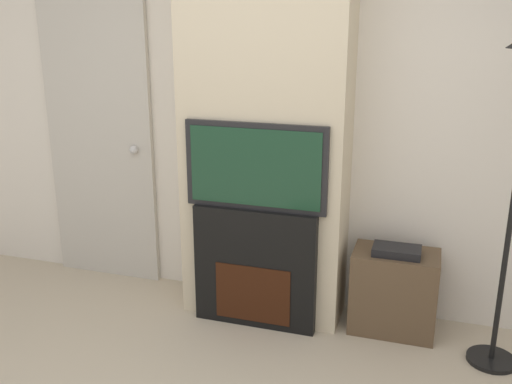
{
  "coord_description": "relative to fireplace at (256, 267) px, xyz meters",
  "views": [
    {
      "loc": [
        1.0,
        -1.55,
        1.91
      ],
      "look_at": [
        0.0,
        1.6,
        0.89
      ],
      "focal_mm": 40.0,
      "sensor_mm": 36.0,
      "label": 1
    }
  ],
  "objects": [
    {
      "name": "media_stand",
      "position": [
        0.85,
        0.18,
        -0.12
      ],
      "size": [
        0.52,
        0.32,
        0.58
      ],
      "color": "brown",
      "rests_on": "ground_plane"
    },
    {
      "name": "television",
      "position": [
        0.0,
        -0.0,
        0.66
      ],
      "size": [
        0.88,
        0.07,
        0.53
      ],
      "color": "black",
      "rests_on": "fireplace"
    },
    {
      "name": "entry_door",
      "position": [
        -1.31,
        0.38,
        0.66
      ],
      "size": [
        0.84,
        0.09,
        2.1
      ],
      "color": "#BCB7AD",
      "rests_on": "ground_plane"
    },
    {
      "name": "chimney_breast",
      "position": [
        0.0,
        0.2,
        0.96
      ],
      "size": [
        1.03,
        0.4,
        2.7
      ],
      "color": "beige",
      "rests_on": "ground_plane"
    },
    {
      "name": "fireplace",
      "position": [
        0.0,
        0.0,
        0.0
      ],
      "size": [
        0.79,
        0.15,
        0.78
      ],
      "color": "black",
      "rests_on": "ground_plane"
    },
    {
      "name": "wall_back",
      "position": [
        0.0,
        0.43,
        0.96
      ],
      "size": [
        6.0,
        0.06,
        2.7
      ],
      "color": "silver",
      "rests_on": "ground_plane"
    }
  ]
}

